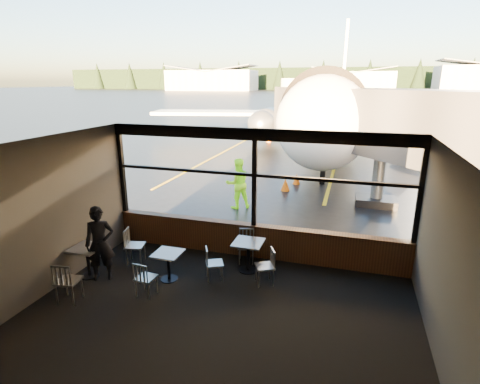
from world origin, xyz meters
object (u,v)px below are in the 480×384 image
at_px(cafe_table_near, 248,256).
at_px(chair_near_e, 265,267).
at_px(cafe_table_mid, 169,266).
at_px(ground_crew, 238,183).
at_px(passenger, 100,244).
at_px(cone_nose, 285,185).
at_px(cafe_table_left, 88,262).
at_px(cone_extra, 297,179).
at_px(jet_bridge, 388,144).
at_px(chair_mid_w, 135,246).
at_px(cone_wing, 269,139).
at_px(chair_near_n, 246,247).
at_px(chair_left_s, 68,281).
at_px(airliner, 340,69).
at_px(chair_mid_s, 146,278).
at_px(chair_near_w, 215,264).

distance_m(cafe_table_near, chair_near_e, 0.73).
bearing_deg(cafe_table_mid, cafe_table_near, 29.75).
height_order(chair_near_e, ground_crew, ground_crew).
relative_size(passenger, cone_nose, 3.33).
bearing_deg(cafe_table_left, cone_extra, 70.47).
bearing_deg(jet_bridge, chair_mid_w, -133.79).
bearing_deg(cafe_table_mid, cone_wing, 96.18).
relative_size(chair_mid_w, cone_wing, 1.69).
relative_size(cafe_table_mid, chair_mid_w, 0.75).
bearing_deg(cafe_table_mid, chair_near_n, 42.60).
relative_size(jet_bridge, passenger, 6.04).
xyz_separation_m(chair_left_s, passenger, (0.09, 1.03, 0.44)).
bearing_deg(airliner, chair_mid_s, -97.59).
xyz_separation_m(chair_mid_s, chair_mid_w, (-1.09, 1.32, 0.05)).
distance_m(chair_mid_s, cone_nose, 9.34).
relative_size(ground_crew, cone_nose, 3.45).
xyz_separation_m(chair_near_n, cone_extra, (0.09, 8.29, -0.21)).
bearing_deg(chair_left_s, cafe_table_left, 97.76).
bearing_deg(cone_extra, cafe_table_left, -109.53).
relative_size(cafe_table_mid, chair_mid_s, 0.84).
height_order(chair_mid_w, cone_extra, chair_mid_w).
relative_size(airliner, chair_left_s, 37.68).
xyz_separation_m(jet_bridge, passenger, (-6.80, -7.73, -1.50)).
xyz_separation_m(cafe_table_left, chair_mid_s, (1.80, -0.35, 0.04)).
distance_m(chair_mid_w, cone_nose, 8.31).
bearing_deg(cafe_table_mid, passenger, -165.02).
height_order(chair_near_w, chair_near_n, chair_near_n).
height_order(cafe_table_mid, chair_near_e, chair_near_e).
distance_m(airliner, chair_near_w, 22.51).
height_order(jet_bridge, ground_crew, jet_bridge).
relative_size(cafe_table_left, chair_near_e, 0.88).
bearing_deg(cone_extra, chair_mid_s, -99.70).
bearing_deg(airliner, cone_nose, -96.14).
bearing_deg(chair_near_e, chair_mid_s, 91.67).
relative_size(chair_near_w, passenger, 0.46).
height_order(cafe_table_near, cafe_table_left, cafe_table_near).
distance_m(cafe_table_left, passenger, 0.67).
bearing_deg(ground_crew, cafe_table_left, 37.18).
relative_size(jet_bridge, cone_wing, 19.62).
distance_m(cafe_table_left, chair_near_n, 3.95).
bearing_deg(ground_crew, chair_near_e, 78.73).
bearing_deg(cafe_table_left, cafe_table_mid, 11.94).
relative_size(cone_nose, cone_extra, 1.15).
bearing_deg(chair_near_e, cafe_table_left, 76.30).
bearing_deg(chair_near_w, jet_bridge, 122.86).
bearing_deg(chair_near_w, chair_near_n, 129.81).
bearing_deg(ground_crew, chair_mid_w, 41.35).
relative_size(chair_left_s, passenger, 0.52).
distance_m(chair_near_n, chair_mid_w, 2.92).
bearing_deg(cafe_table_near, passenger, -156.88).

